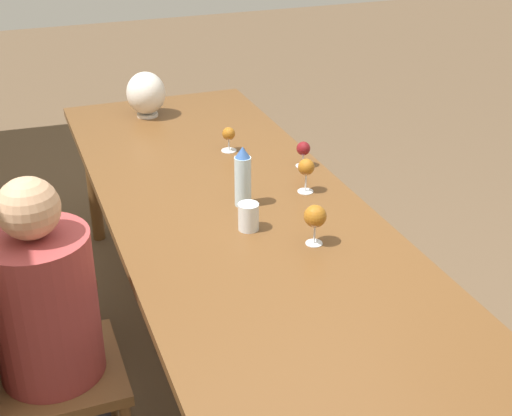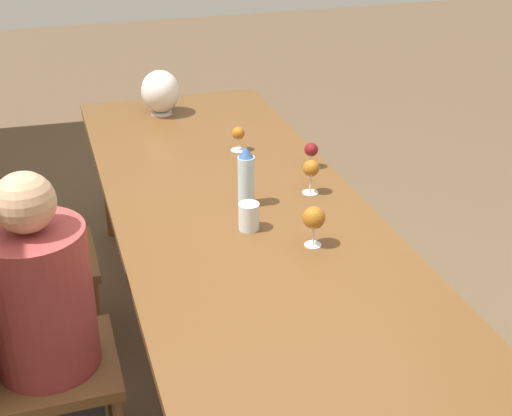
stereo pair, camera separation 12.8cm
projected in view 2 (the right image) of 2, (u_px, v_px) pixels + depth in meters
The scene contains 12 objects.
ground_plane at pixel (250, 381), 3.02m from camera, with size 14.00×14.00×0.00m, color brown.
dining_table at pixel (250, 236), 2.70m from camera, with size 3.12×0.98×0.77m.
water_bottle at pixel (246, 177), 2.75m from camera, with size 0.07×0.07×0.25m.
water_tumbler at pixel (249, 216), 2.60m from camera, with size 0.08×0.08×0.10m.
vase at pixel (161, 92), 3.68m from camera, with size 0.20×0.20×0.23m.
wine_glass_0 at pixel (311, 151), 3.08m from camera, with size 0.06×0.06×0.11m.
wine_glass_2 at pixel (311, 169), 2.84m from camera, with size 0.07×0.07×0.14m.
wine_glass_3 at pixel (314, 218), 2.47m from camera, with size 0.08×0.08×0.15m.
wine_glass_4 at pixel (238, 134), 3.26m from camera, with size 0.07×0.07×0.11m.
chair_near at pixel (26, 355), 2.35m from camera, with size 0.44×0.44×0.97m.
chair_far at pixel (22, 250), 2.96m from camera, with size 0.44×0.44×0.97m.
person_near at pixel (50, 324), 2.33m from camera, with size 0.34×0.34×1.17m.
Camera 2 is at (-2.25, 0.67, 2.03)m, focal length 50.00 mm.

